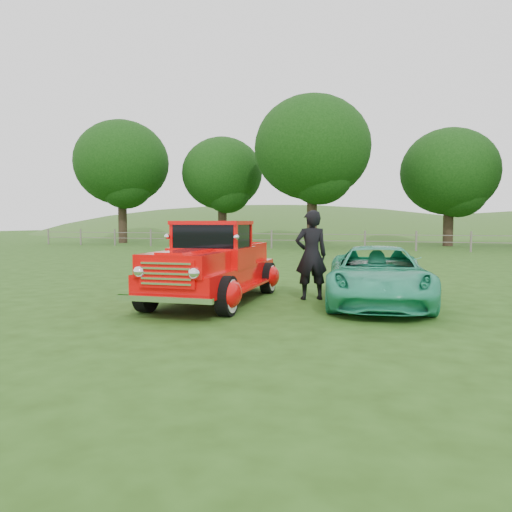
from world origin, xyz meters
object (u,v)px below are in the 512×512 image
(tree_near_east, at_px, (450,172))
(tree_near_west, at_px, (312,148))
(tree_mid_west, at_px, (222,174))
(man, at_px, (311,255))
(red_pickup, at_px, (213,266))
(tree_far_west, at_px, (122,163))
(teal_sedan, at_px, (378,275))

(tree_near_east, bearing_deg, tree_near_west, -156.04)
(tree_mid_west, relative_size, man, 4.19)
(red_pickup, bearing_deg, tree_near_east, 75.01)
(tree_far_west, xyz_separation_m, tree_near_east, (25.00, 3.00, -1.24))
(tree_near_west, bearing_deg, tree_far_west, 176.42)
(tree_far_west, relative_size, tree_near_east, 1.19)
(red_pickup, height_order, teal_sedan, red_pickup)
(tree_mid_west, xyz_separation_m, red_pickup, (11.19, -27.08, -4.75))
(tree_near_east, distance_m, man, 27.66)
(tree_mid_west, relative_size, red_pickup, 1.67)
(tree_near_west, distance_m, tree_near_east, 9.97)
(tree_far_west, relative_size, teal_sedan, 2.23)
(tree_far_west, xyz_separation_m, man, (21.15, -24.06, -5.48))
(tree_far_west, height_order, teal_sedan, tree_far_west)
(teal_sedan, bearing_deg, man, 164.12)
(teal_sedan, xyz_separation_m, man, (-1.49, 0.20, 0.39))
(tree_mid_west, relative_size, tree_near_west, 0.81)
(teal_sedan, bearing_deg, red_pickup, -174.94)
(tree_far_west, relative_size, man, 4.91)
(tree_mid_west, xyz_separation_m, teal_sedan, (14.64, -26.26, -4.93))
(tree_far_west, distance_m, red_pickup, 32.09)
(tree_mid_west, height_order, tree_near_east, tree_mid_west)
(teal_sedan, bearing_deg, tree_near_east, 76.76)
(tree_far_west, distance_m, teal_sedan, 33.70)
(tree_near_east, relative_size, man, 4.12)
(teal_sedan, distance_m, man, 1.55)
(tree_near_east, bearing_deg, tree_far_west, -173.16)
(tree_near_west, xyz_separation_m, tree_near_east, (9.00, 4.00, -1.55))
(teal_sedan, bearing_deg, tree_near_west, 97.64)
(red_pickup, bearing_deg, tree_far_west, 124.12)
(tree_far_west, distance_m, tree_mid_west, 8.30)
(tree_near_west, bearing_deg, teal_sedan, -74.07)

